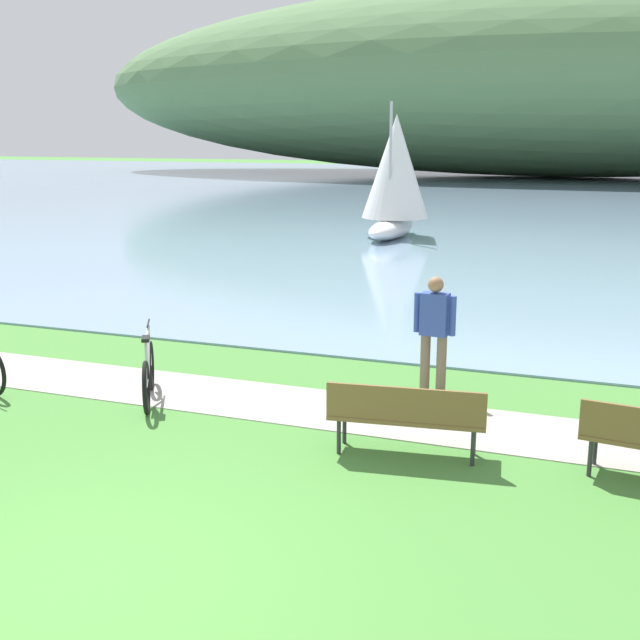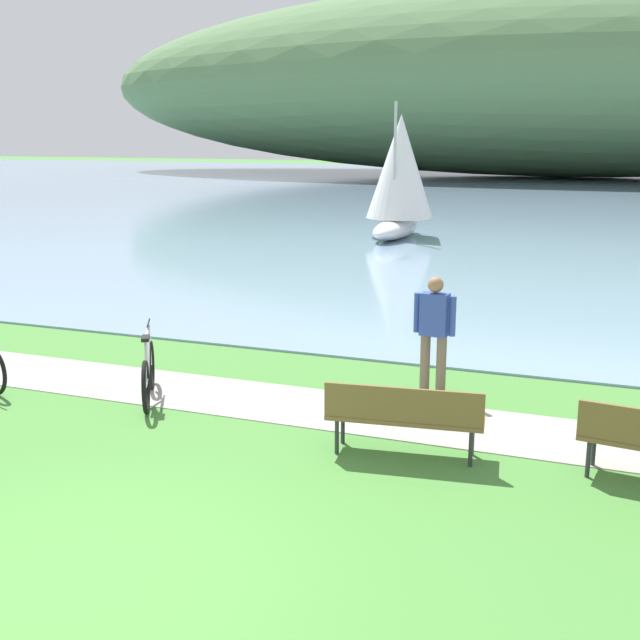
# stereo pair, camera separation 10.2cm
# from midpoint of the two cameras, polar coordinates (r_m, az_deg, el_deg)

# --- Properties ---
(ground_plane) EXTENTS (200.00, 200.00, 0.00)m
(ground_plane) POSITION_cam_midpoint_polar(r_m,az_deg,el_deg) (7.18, -16.68, -17.75)
(ground_plane) COLOR #478438
(bay_water) EXTENTS (180.00, 80.00, 0.04)m
(bay_water) POSITION_cam_midpoint_polar(r_m,az_deg,el_deg) (52.23, 16.13, 8.79)
(bay_water) COLOR #7A99B2
(bay_water) RESTS_ON ground
(distant_hillside) EXTENTS (85.51, 28.00, 16.01)m
(distant_hillside) POSITION_cam_midpoint_polar(r_m,az_deg,el_deg) (71.70, 16.88, 16.25)
(distant_hillside) COLOR #567A4C
(distant_hillside) RESTS_ON bay_water
(shoreline_path) EXTENTS (60.00, 1.50, 0.01)m
(shoreline_path) POSITION_cam_midpoint_polar(r_m,az_deg,el_deg) (10.91, -1.78, -6.16)
(shoreline_path) COLOR #A39E93
(shoreline_path) RESTS_ON ground
(park_bench_near_camera) EXTENTS (1.85, 0.70, 0.88)m
(park_bench_near_camera) POSITION_cam_midpoint_polar(r_m,az_deg,el_deg) (9.14, 5.90, -6.72)
(park_bench_near_camera) COLOR brown
(park_bench_near_camera) RESTS_ON ground
(bicycle_beside_path) EXTENTS (0.91, 1.58, 1.01)m
(bicycle_beside_path) POSITION_cam_midpoint_polar(r_m,az_deg,el_deg) (11.26, -12.49, -3.76)
(bicycle_beside_path) COLOR black
(bicycle_beside_path) RESTS_ON ground
(person_at_shoreline) EXTENTS (0.61, 0.26, 1.71)m
(person_at_shoreline) POSITION_cam_midpoint_polar(r_m,az_deg,el_deg) (11.20, 7.96, -0.59)
(person_at_shoreline) COLOR #72604C
(person_at_shoreline) RESTS_ON ground
(sailboat_toward_hillside) EXTENTS (2.41, 3.98, 4.65)m
(sailboat_toward_hillside) POSITION_cam_midpoint_polar(r_m,az_deg,el_deg) (28.24, 5.33, 10.36)
(sailboat_toward_hillside) COLOR white
(sailboat_toward_hillside) RESTS_ON bay_water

